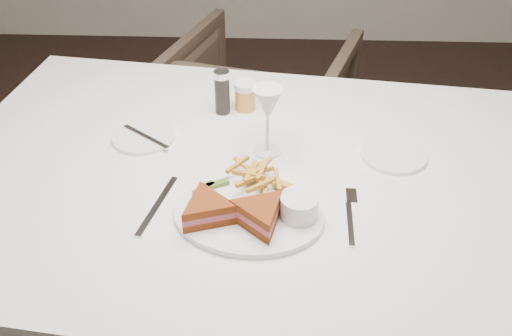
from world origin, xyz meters
The scene contains 3 objects.
table centered at (-0.25, 0.04, 0.38)m, with size 1.52×1.01×0.75m, color white.
chair_far centered at (-0.28, 1.02, 0.35)m, with size 0.68×0.63×0.70m, color #46372B.
table_setting centered at (-0.25, -0.02, 0.79)m, with size 0.78×0.66×0.18m.
Camera 1 is at (-0.21, -1.02, 1.55)m, focal length 40.00 mm.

